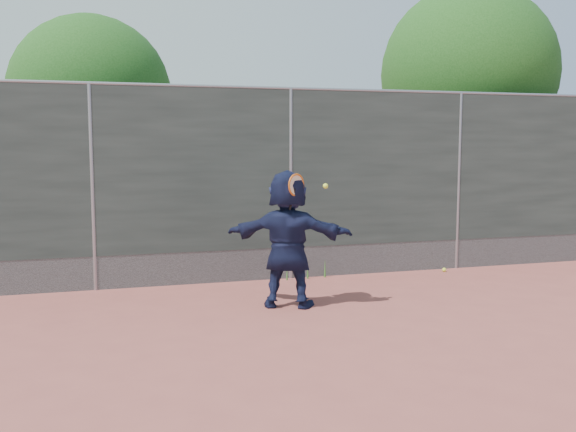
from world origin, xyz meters
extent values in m
plane|color=#9E4C42|center=(0.00, 0.00, 0.00)|extent=(80.00, 80.00, 0.00)
imported|color=#151B3B|center=(-0.55, 1.77, 0.90)|extent=(1.75, 1.16, 1.81)
sphere|color=#E2F636|center=(2.63, 3.25, 0.03)|extent=(0.07, 0.07, 0.07)
cube|color=#38423D|center=(0.00, 3.50, 1.75)|extent=(20.00, 0.04, 2.50)
cube|color=slate|center=(0.00, 3.50, 0.25)|extent=(20.00, 0.03, 0.50)
cylinder|color=gray|center=(0.00, 3.50, 3.00)|extent=(20.00, 0.05, 0.05)
cylinder|color=gray|center=(-3.00, 3.50, 1.50)|extent=(0.06, 0.06, 3.00)
cylinder|color=gray|center=(0.00, 3.50, 1.50)|extent=(0.06, 0.06, 3.00)
cylinder|color=gray|center=(3.00, 3.50, 1.50)|extent=(0.06, 0.06, 3.00)
torus|color=#C35412|center=(-0.50, 1.57, 1.62)|extent=(0.26, 0.17, 0.29)
cylinder|color=beige|center=(-0.50, 1.57, 1.62)|extent=(0.22, 0.13, 0.25)
cylinder|color=black|center=(-0.55, 1.59, 1.42)|extent=(0.09, 0.13, 0.33)
sphere|color=#E2F636|center=(-0.12, 1.54, 1.60)|extent=(0.07, 0.07, 0.07)
cylinder|color=#382314|center=(4.50, 5.70, 1.30)|extent=(0.28, 0.28, 2.60)
sphere|color=#23561C|center=(4.50, 5.70, 3.59)|extent=(3.60, 3.60, 3.60)
sphere|color=#23561C|center=(5.22, 5.90, 3.23)|extent=(2.52, 2.52, 2.52)
cylinder|color=#382314|center=(-3.00, 6.50, 1.10)|extent=(0.28, 0.28, 2.20)
sphere|color=#23561C|center=(-3.00, 6.50, 3.03)|extent=(3.00, 3.00, 3.00)
sphere|color=#23561C|center=(-2.40, 6.70, 2.73)|extent=(2.10, 2.10, 2.10)
cone|color=#387226|center=(0.25, 3.38, 0.13)|extent=(0.03, 0.03, 0.26)
cone|color=#387226|center=(0.55, 3.40, 0.15)|extent=(0.03, 0.03, 0.30)
cone|color=#387226|center=(-0.10, 3.36, 0.11)|extent=(0.03, 0.03, 0.22)
camera|label=1|loc=(-2.90, -6.19, 2.12)|focal=40.00mm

